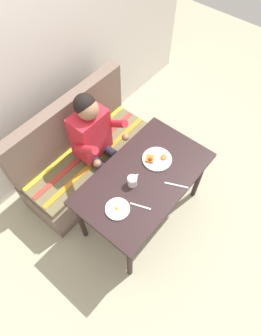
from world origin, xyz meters
TOP-DOWN VIEW (x-y plane):
  - ground_plane at (0.00, 0.00)m, footprint 8.00×8.00m
  - back_wall at (0.00, 1.27)m, footprint 4.40×0.10m
  - table at (0.00, 0.00)m, footprint 1.20×0.70m
  - couch at (0.00, 0.76)m, footprint 1.44×0.56m
  - person at (0.04, 0.59)m, footprint 0.45×0.61m
  - plate_breakfast at (0.21, 0.03)m, footprint 0.26×0.26m
  - plate_eggs at (-0.37, -0.02)m, footprint 0.20×0.20m
  - coffee_mug at (-0.12, 0.03)m, footprint 0.12×0.08m
  - fork at (-0.23, -0.15)m, footprint 0.08×0.16m
  - knife at (0.10, -0.26)m, footprint 0.10×0.19m

SIDE VIEW (x-z plane):
  - ground_plane at x=0.00m, z-range 0.00..0.00m
  - couch at x=0.00m, z-range -0.17..0.83m
  - table at x=0.00m, z-range 0.28..1.01m
  - fork at x=-0.23m, z-range 0.73..0.73m
  - knife at x=0.10m, z-range 0.73..0.73m
  - plate_eggs at x=-0.37m, z-range 0.72..0.76m
  - person at x=0.04m, z-range 0.13..1.35m
  - plate_breakfast at x=0.21m, z-range 0.71..0.77m
  - coffee_mug at x=-0.12m, z-range 0.73..0.83m
  - back_wall at x=0.00m, z-range 0.00..2.60m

